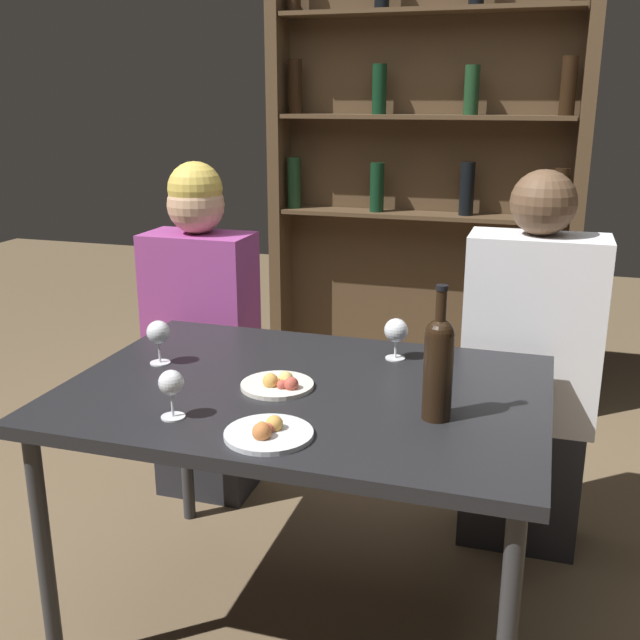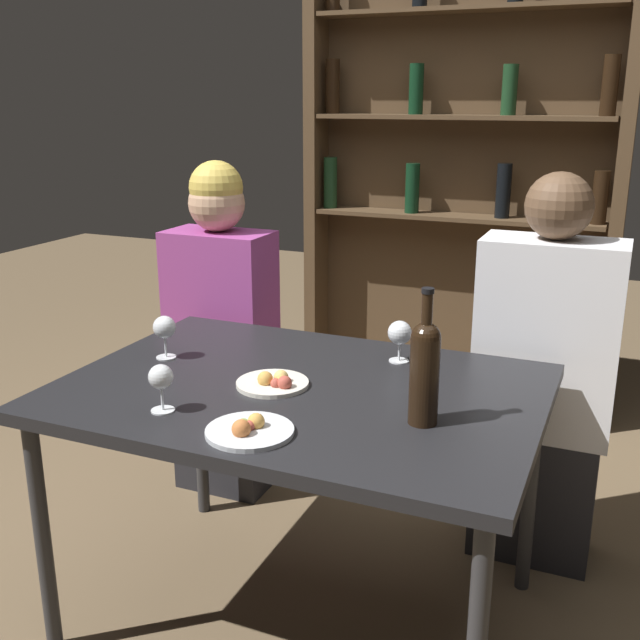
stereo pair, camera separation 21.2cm
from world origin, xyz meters
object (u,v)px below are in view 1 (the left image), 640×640
Objects in this scene: wine_bottle at (438,363)px; food_plate_1 at (279,384)px; seated_person_left at (202,339)px; seated_person_right at (529,378)px; wine_glass_1 at (396,331)px; wine_glass_2 at (158,334)px; wine_glass_0 at (171,385)px; food_plate_0 at (268,432)px.

food_plate_1 is at bearing 170.81° from wine_bottle.
seated_person_right reaches higher than seated_person_left.
wine_glass_1 is 0.63× the size of food_plate_1.
wine_glass_2 reaches higher than food_plate_1.
food_plate_1 is at bearing 54.78° from wine_glass_0.
food_plate_1 is at bearing -134.78° from seated_person_right.
seated_person_right reaches higher than food_plate_0.
wine_bottle is at bearing -105.90° from seated_person_right.
seated_person_right is (0.64, 0.64, -0.15)m from food_plate_1.
wine_bottle is 2.67× the size of wine_glass_1.
seated_person_right reaches higher than food_plate_1.
seated_person_right is at bearing 47.69° from wine_glass_0.
wine_glass_1 is 0.42m from food_plate_1.
seated_person_right is (0.20, 0.72, -0.28)m from wine_bottle.
seated_person_left is (-0.80, 0.32, -0.20)m from wine_glass_1.
wine_bottle is at bearing -65.22° from wine_glass_1.
wine_bottle reaches higher than food_plate_1.
wine_bottle is 0.44m from food_plate_0.
food_plate_0 is (-0.36, -0.22, -0.13)m from wine_bottle.
food_plate_0 is (-0.17, -0.62, -0.08)m from wine_glass_1.
food_plate_1 is 0.16× the size of seated_person_left.
wine_glass_0 is at bearing -68.12° from seated_person_left.
wine_glass_2 is at bearing -159.49° from wine_glass_1.
seated_person_right is at bearing 39.40° from wine_glass_1.
wine_glass_0 is 0.10× the size of seated_person_left.
seated_person_left is 1.19m from seated_person_right.
wine_glass_2 is at bearing 169.77° from wine_bottle.
wine_glass_0 is (-0.62, -0.19, -0.06)m from wine_bottle.
wine_glass_0 is at bearing 172.90° from food_plate_0.
wine_glass_0 is 0.94× the size of wine_glass_2.
seated_person_left is at bearing 180.00° from seated_person_right.
food_plate_1 is (-0.25, -0.33, -0.07)m from wine_glass_1.
wine_glass_1 reaches higher than wine_glass_0.
wine_glass_2 is 0.63× the size of food_plate_0.
wine_glass_2 is at bearing -151.63° from seated_person_right.
wine_bottle is at bearing 31.81° from food_plate_0.
wine_glass_2 is 0.10× the size of seated_person_left.
food_plate_1 is (0.18, 0.26, -0.07)m from wine_glass_0.
food_plate_0 is 1.05× the size of food_plate_1.
seated_person_left reaches higher than wine_glass_0.
wine_glass_1 reaches higher than food_plate_0.
wine_bottle is 1.69× the size of food_plate_1.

